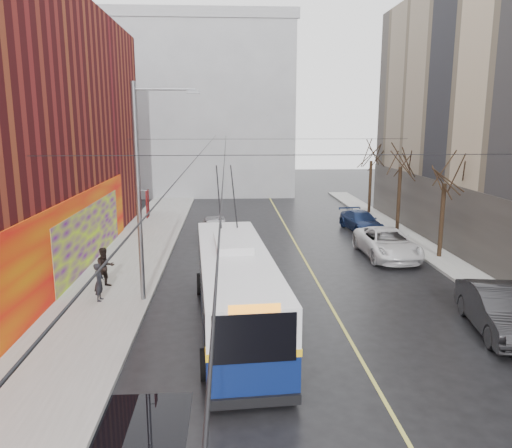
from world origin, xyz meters
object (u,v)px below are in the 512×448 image
(trolleybus, at_px, (235,287))
(pedestrian_a, at_px, (99,282))
(pedestrian_b, at_px, (105,267))
(streetlight_pole, at_px, (142,188))
(parked_car_c, at_px, (387,243))
(tree_near, at_px, (446,169))
(tree_mid, at_px, (401,156))
(following_car, at_px, (215,229))
(parked_car_b, at_px, (500,310))
(parked_car_d, at_px, (361,221))
(tree_far, at_px, (372,151))

(trolleybus, bearing_deg, pedestrian_a, 150.32)
(pedestrian_a, relative_size, pedestrian_b, 0.88)
(pedestrian_a, bearing_deg, streetlight_pole, -87.37)
(trolleybus, height_order, parked_car_c, trolleybus)
(streetlight_pole, xyz_separation_m, pedestrian_b, (-2.10, 1.70, -3.79))
(tree_near, bearing_deg, tree_mid, 90.00)
(streetlight_pole, distance_m, parked_car_c, 14.54)
(tree_mid, xyz_separation_m, following_car, (-12.51, -2.15, -4.45))
(trolleybus, height_order, pedestrian_b, trolleybus)
(parked_car_b, relative_size, parked_car_d, 1.08)
(tree_far, distance_m, parked_car_b, 24.28)
(streetlight_pole, relative_size, trolleybus, 0.77)
(tree_near, bearing_deg, trolleybus, -142.61)
(following_car, bearing_deg, parked_car_d, 11.04)
(parked_car_b, height_order, parked_car_d, parked_car_b)
(parked_car_c, height_order, parked_car_d, parked_car_c)
(streetlight_pole, distance_m, tree_mid, 19.96)
(parked_car_d, bearing_deg, parked_car_c, -101.04)
(tree_mid, relative_size, trolleybus, 0.57)
(parked_car_b, distance_m, parked_car_d, 17.29)
(streetlight_pole, bearing_deg, parked_car_b, -16.17)
(tree_near, height_order, parked_car_c, tree_near)
(trolleybus, height_order, following_car, trolleybus)
(tree_mid, distance_m, pedestrian_a, 21.93)
(tree_near, relative_size, following_car, 1.36)
(parked_car_d, distance_m, pedestrian_a, 19.95)
(streetlight_pole, distance_m, pedestrian_a, 4.35)
(pedestrian_a, bearing_deg, parked_car_b, -103.53)
(trolleybus, xyz_separation_m, pedestrian_a, (-5.60, 2.69, -0.58))
(trolleybus, relative_size, pedestrian_a, 7.33)
(tree_far, xyz_separation_m, parked_car_d, (-2.43, -6.52, -4.46))
(tree_near, height_order, pedestrian_a, tree_near)
(parked_car_d, bearing_deg, tree_near, -79.97)
(trolleybus, distance_m, parked_car_c, 12.73)
(streetlight_pole, height_order, tree_far, streetlight_pole)
(tree_mid, xyz_separation_m, pedestrian_a, (-17.07, -13.08, -4.30))
(tree_far, height_order, following_car, tree_far)
(tree_near, relative_size, parked_car_b, 1.27)
(tree_mid, height_order, parked_car_c, tree_mid)
(tree_mid, bearing_deg, following_car, -170.25)
(parked_car_b, xyz_separation_m, parked_car_d, (-0.43, 17.28, -0.15))
(parked_car_d, height_order, following_car, following_car)
(tree_far, relative_size, pedestrian_b, 3.62)
(pedestrian_a, distance_m, pedestrian_b, 1.79)
(parked_car_b, distance_m, pedestrian_b, 16.21)
(following_car, bearing_deg, tree_far, 32.62)
(tree_near, bearing_deg, parked_car_c, 169.23)
(parked_car_d, bearing_deg, trolleybus, -127.07)
(streetlight_pole, xyz_separation_m, tree_mid, (15.14, 13.00, 0.41))
(pedestrian_a, bearing_deg, trolleybus, -115.24)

